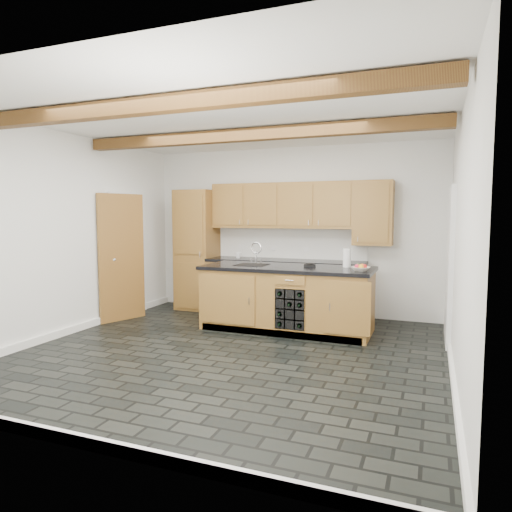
{
  "coord_description": "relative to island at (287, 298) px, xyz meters",
  "views": [
    {
      "loc": [
        2.24,
        -4.96,
        1.67
      ],
      "look_at": [
        0.01,
        0.8,
        1.11
      ],
      "focal_mm": 32.0,
      "sensor_mm": 36.0,
      "label": 1
    }
  ],
  "objects": [
    {
      "name": "fruit_bowl",
      "position": [
        1.06,
        -0.16,
        0.49
      ],
      "size": [
        0.3,
        0.3,
        0.06
      ],
      "primitive_type": "imported",
      "rotation": [
        0.0,
        0.0,
        -0.32
      ],
      "color": "silver",
      "rests_on": "island"
    },
    {
      "name": "kitchen_scale",
      "position": [
        0.31,
        0.07,
        0.49
      ],
      "size": [
        0.18,
        0.12,
        0.05
      ],
      "rotation": [
        0.0,
        0.0,
        0.18
      ],
      "color": "black",
      "rests_on": "island"
    },
    {
      "name": "paper_towel",
      "position": [
        0.81,
        0.23,
        0.6
      ],
      "size": [
        0.11,
        0.11,
        0.27
      ],
      "primitive_type": "cylinder",
      "color": "white",
      "rests_on": "island"
    },
    {
      "name": "fruit_cluster",
      "position": [
        1.06,
        -0.16,
        0.52
      ],
      "size": [
        0.16,
        0.17,
        0.07
      ],
      "color": "red",
      "rests_on": "fruit_bowl"
    },
    {
      "name": "room_shell",
      "position": [
        -0.39,
        -0.75,
        1.06
      ],
      "size": [
        5.01,
        5.0,
        5.0
      ],
      "color": "white",
      "rests_on": "ground"
    },
    {
      "name": "ground",
      "position": [
        -0.31,
        -1.28,
        -0.46
      ],
      "size": [
        5.0,
        5.0,
        0.0
      ],
      "primitive_type": "plane",
      "color": "black",
      "rests_on": "ground"
    },
    {
      "name": "faucet",
      "position": [
        -0.56,
        0.05,
        0.5
      ],
      "size": [
        0.45,
        0.4,
        0.34
      ],
      "color": "black",
      "rests_on": "island"
    },
    {
      "name": "mug",
      "position": [
        -1.15,
        0.88,
        0.51
      ],
      "size": [
        0.11,
        0.11,
        0.1
      ],
      "primitive_type": "imported",
      "rotation": [
        0.0,
        0.0,
        0.04
      ],
      "color": "white",
      "rests_on": "back_cabinetry"
    },
    {
      "name": "back_cabinetry",
      "position": [
        -0.68,
        0.95,
        0.51
      ],
      "size": [
        3.65,
        0.62,
        2.2
      ],
      "color": "olive",
      "rests_on": "ground"
    },
    {
      "name": "island",
      "position": [
        0.0,
        0.0,
        0.0
      ],
      "size": [
        2.48,
        0.96,
        0.93
      ],
      "color": "olive",
      "rests_on": "ground"
    }
  ]
}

